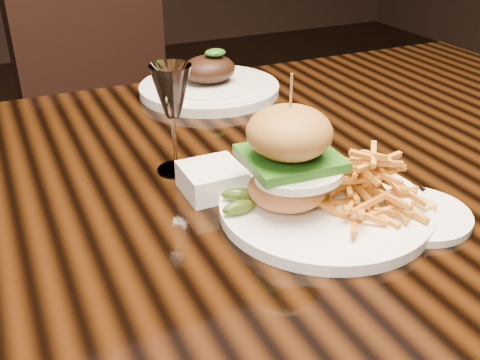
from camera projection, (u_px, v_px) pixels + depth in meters
name	position (u px, v px, depth m)	size (l,w,h in m)	color
dining_table	(233.00, 216.00, 0.85)	(1.60, 0.90, 0.75)	black
burger_plate	(324.00, 179.00, 0.69)	(0.27, 0.27, 0.18)	white
side_saucer	(417.00, 214.00, 0.70)	(0.13, 0.13, 0.02)	white
ramekin	(212.00, 179.00, 0.75)	(0.08, 0.08, 0.04)	white
wine_glass	(172.00, 96.00, 0.76)	(0.06, 0.06, 0.16)	white
far_dish	(209.00, 85.00, 1.10)	(0.28, 0.28, 0.09)	white
chair_far	(116.00, 108.00, 1.63)	(0.55, 0.55, 0.95)	black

